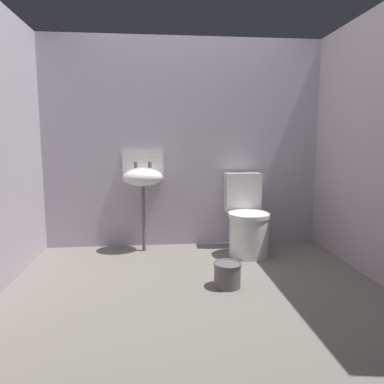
# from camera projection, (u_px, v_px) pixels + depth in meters

# --- Properties ---
(ground_plane) EXTENTS (3.27, 2.81, 0.08)m
(ground_plane) POSITION_uv_depth(u_px,v_px,m) (196.00, 294.00, 2.74)
(ground_plane) COLOR slate
(wall_back) EXTENTS (3.27, 0.10, 2.15)m
(wall_back) POSITION_uv_depth(u_px,v_px,m) (183.00, 144.00, 3.81)
(wall_back) COLOR #ADA5B4
(wall_back) RESTS_ON ground
(wall_right) EXTENTS (0.10, 2.61, 2.15)m
(wall_right) POSITION_uv_depth(u_px,v_px,m) (384.00, 145.00, 2.82)
(wall_right) COLOR #B2A2AE
(wall_right) RESTS_ON ground
(toilet_near_wall) EXTENTS (0.40, 0.59, 0.78)m
(toilet_near_wall) POSITION_uv_depth(u_px,v_px,m) (247.00, 221.00, 3.58)
(toilet_near_wall) COLOR white
(toilet_near_wall) RESTS_ON ground
(sink) EXTENTS (0.42, 0.35, 0.99)m
(sink) POSITION_uv_depth(u_px,v_px,m) (143.00, 177.00, 3.61)
(sink) COLOR #5E5759
(sink) RESTS_ON ground
(bucket) EXTENTS (0.22, 0.22, 0.19)m
(bucket) POSITION_uv_depth(u_px,v_px,m) (227.00, 274.00, 2.77)
(bucket) COLOR #5E5759
(bucket) RESTS_ON ground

